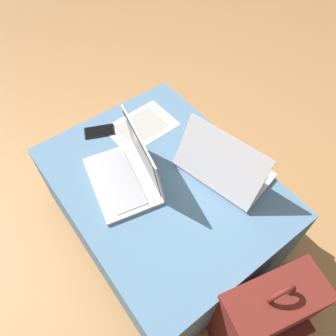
{
  "coord_description": "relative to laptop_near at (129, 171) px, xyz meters",
  "views": [
    {
      "loc": [
        0.61,
        -0.44,
        1.54
      ],
      "look_at": [
        0.01,
        0.02,
        0.52
      ],
      "focal_mm": 35.0,
      "sensor_mm": 36.0,
      "label": 1
    }
  ],
  "objects": [
    {
      "name": "ground_plane",
      "position": [
        0.09,
        0.1,
        -0.49
      ],
      "size": [
        14.0,
        14.0,
        0.0
      ],
      "primitive_type": "plane",
      "color": "#9E7042"
    },
    {
      "name": "ottoman",
      "position": [
        0.09,
        0.1,
        -0.27
      ],
      "size": [
        0.98,
        0.75,
        0.44
      ],
      "color": "#2A3D4E",
      "rests_on": "ground_plane"
    },
    {
      "name": "laptop_near",
      "position": [
        0.0,
        0.0,
        0.0
      ],
      "size": [
        0.38,
        0.3,
        0.25
      ],
      "rotation": [
        0.0,
        0.0,
        -0.22
      ],
      "color": "#B7B7BC",
      "rests_on": "ottoman"
    },
    {
      "name": "laptop_far",
      "position": [
        0.21,
        0.32,
        -0.0
      ],
      "size": [
        0.4,
        0.31,
        0.22
      ],
      "rotation": [
        0.0,
        0.0,
        3.36
      ],
      "color": "#B7B7BC",
      "rests_on": "ottoman"
    },
    {
      "name": "cell_phone",
      "position": [
        -0.3,
        0.03,
        -0.05
      ],
      "size": [
        0.12,
        0.15,
        0.01
      ],
      "rotation": [
        0.0,
        0.0,
        5.86
      ],
      "color": "black",
      "rests_on": "ottoman"
    },
    {
      "name": "backpack",
      "position": [
        0.7,
        0.12,
        -0.27
      ],
      "size": [
        0.28,
        0.38,
        0.55
      ],
      "rotation": [
        0.0,
        0.0,
        1.32
      ],
      "color": "#5B1E19",
      "rests_on": "ground_plane"
    },
    {
      "name": "paper_sheet",
      "position": [
        -0.22,
        0.2,
        -0.05
      ],
      "size": [
        0.22,
        0.3,
        0.0
      ],
      "rotation": [
        0.0,
        0.0,
        0.04
      ],
      "color": "silver",
      "rests_on": "ottoman"
    }
  ]
}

